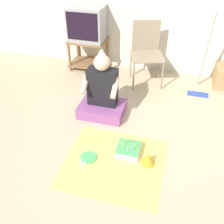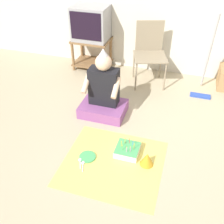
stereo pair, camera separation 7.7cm
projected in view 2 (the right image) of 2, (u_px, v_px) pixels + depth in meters
The scene contains 12 objects.
ground_plane at pixel (127, 162), 2.73m from camera, with size 16.00×16.00×0.00m, color tan.
tv_stand at pixel (92, 51), 4.29m from camera, with size 0.59×0.43×0.49m.
tv at pixel (91, 23), 4.02m from camera, with size 0.54×0.42×0.51m.
folding_chair at pixel (150, 49), 3.80m from camera, with size 0.57×0.56×0.89m.
dust_mop at pixel (205, 73), 3.59m from camera, with size 0.28×0.36×1.16m.
person_seated at pixel (103, 94), 3.26m from camera, with size 0.57×0.43×0.87m.
party_cloth at pixel (113, 163), 2.71m from camera, with size 1.01×0.94×0.01m.
birthday_cake at pixel (127, 150), 2.80m from camera, with size 0.25×0.25×0.16m.
party_hat_blue at pixel (147, 159), 2.66m from camera, with size 0.14×0.14×0.14m.
paper_plate at pixel (88, 157), 2.77m from camera, with size 0.18×0.18×0.01m.
plastic_spoon_near at pixel (80, 161), 2.72m from camera, with size 0.07×0.14×0.01m.
plastic_spoon_far at pixel (83, 164), 2.69m from camera, with size 0.06×0.14×0.01m.
Camera 2 is at (0.40, -1.84, 2.04)m, focal length 42.00 mm.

